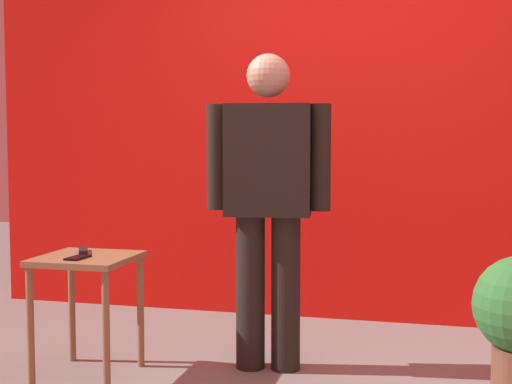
# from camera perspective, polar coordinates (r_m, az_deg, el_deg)

# --- Properties ---
(back_wall_red) EXTENTS (5.16, 0.12, 3.05)m
(back_wall_red) POSITION_cam_1_polar(r_m,az_deg,el_deg) (4.61, 8.31, 8.34)
(back_wall_red) COLOR red
(back_wall_red) RESTS_ON ground_plane
(standing_person) EXTENTS (0.65, 0.27, 1.63)m
(standing_person) POSITION_cam_1_polar(r_m,az_deg,el_deg) (3.52, 1.02, -0.21)
(standing_person) COLOR black
(standing_person) RESTS_ON ground_plane
(side_table) EXTENTS (0.46, 0.46, 0.62)m
(side_table) POSITION_cam_1_polar(r_m,az_deg,el_deg) (3.57, -13.90, -6.99)
(side_table) COLOR olive
(side_table) RESTS_ON ground_plane
(cell_phone) EXTENTS (0.08, 0.15, 0.01)m
(cell_phone) POSITION_cam_1_polar(r_m,az_deg,el_deg) (3.47, -14.63, -5.31)
(cell_phone) COLOR black
(cell_phone) RESTS_ON side_table
(tv_remote) EXTENTS (0.12, 0.17, 0.02)m
(tv_remote) POSITION_cam_1_polar(r_m,az_deg,el_deg) (3.66, -14.20, -4.75)
(tv_remote) COLOR black
(tv_remote) RESTS_ON side_table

